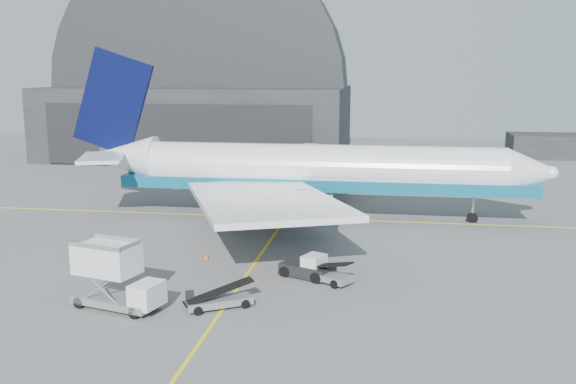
% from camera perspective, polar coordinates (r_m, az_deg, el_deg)
% --- Properties ---
extents(ground, '(200.00, 200.00, 0.00)m').
position_cam_1_polar(ground, '(46.87, -4.02, -7.82)').
color(ground, '#565659').
rests_on(ground, ground).
extents(taxi_lines, '(80.00, 42.12, 0.02)m').
position_cam_1_polar(taxi_lines, '(58.76, -1.29, -3.90)').
color(taxi_lines, yellow).
rests_on(taxi_lines, ground).
extents(hangar, '(50.00, 28.30, 28.00)m').
position_cam_1_polar(hangar, '(112.97, -7.74, 8.02)').
color(hangar, black).
rests_on(hangar, ground).
extents(distant_bldg_a, '(14.00, 8.00, 4.00)m').
position_cam_1_polar(distant_bldg_a, '(119.56, 22.30, 2.86)').
color(distant_bldg_a, black).
rests_on(distant_bldg_a, ground).
extents(airliner, '(49.52, 48.02, 17.38)m').
position_cam_1_polar(airliner, '(65.39, 1.44, 1.96)').
color(airliner, white).
rests_on(airliner, ground).
extents(catering_truck, '(6.37, 3.71, 4.12)m').
position_cam_1_polar(catering_truck, '(42.36, -15.19, -7.27)').
color(catering_truck, gray).
rests_on(catering_truck, ground).
extents(pushback_tug, '(4.31, 3.48, 1.75)m').
position_cam_1_polar(pushback_tug, '(47.34, 1.84, -6.77)').
color(pushback_tug, black).
rests_on(pushback_tug, ground).
extents(belt_loader_a, '(4.38, 3.43, 1.73)m').
position_cam_1_polar(belt_loader_a, '(41.63, -6.25, -9.54)').
color(belt_loader_a, gray).
rests_on(belt_loader_a, ground).
extents(belt_loader_b, '(4.58, 3.72, 1.82)m').
position_cam_1_polar(belt_loader_b, '(46.55, 3.07, -7.22)').
color(belt_loader_b, gray).
rests_on(belt_loader_b, ground).
extents(traffic_cone, '(0.39, 0.39, 0.56)m').
position_cam_1_polar(traffic_cone, '(51.99, -7.28, -5.68)').
color(traffic_cone, '#DF5007').
rests_on(traffic_cone, ground).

